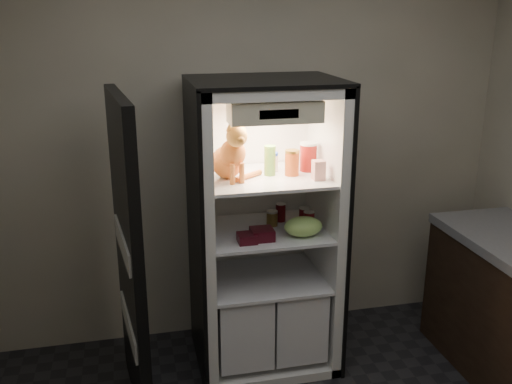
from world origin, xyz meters
TOP-DOWN VIEW (x-y plane):
  - room_shell at (0.00, 0.00)m, footprint 3.60×3.60m
  - refrigerator at (0.00, 1.38)m, footprint 0.90×0.72m
  - fridge_door at (-0.84, 1.07)m, footprint 0.15×0.87m
  - tabby_cat at (-0.22, 1.30)m, footprint 0.33×0.37m
  - parmesan_shaker at (0.03, 1.33)m, footprint 0.07×0.07m
  - mayo_tub at (0.06, 1.42)m, footprint 0.09×0.09m
  - salsa_jar at (0.16, 1.30)m, footprint 0.09×0.09m
  - pepper_jar at (0.29, 1.38)m, footprint 0.11×0.11m
  - cream_carton at (0.29, 1.17)m, footprint 0.07×0.07m
  - soda_can_a at (0.13, 1.44)m, footprint 0.06×0.06m
  - soda_can_b at (0.25, 1.30)m, footprint 0.07×0.07m
  - soda_can_c at (0.26, 1.23)m, footprint 0.07×0.07m
  - condiment_jar at (0.06, 1.38)m, footprint 0.07×0.07m
  - grape_bag at (0.20, 1.17)m, footprint 0.24×0.17m
  - berry_box_left at (-0.16, 1.14)m, footprint 0.11×0.11m
  - berry_box_right at (-0.06, 1.16)m, footprint 0.13×0.13m

SIDE VIEW (x-z plane):
  - refrigerator at x=0.00m, z-range -0.15..1.73m
  - fridge_door at x=-0.84m, z-range -0.01..1.84m
  - berry_box_left at x=-0.16m, z-range 0.94..1.00m
  - berry_box_right at x=-0.06m, z-range 0.94..1.01m
  - condiment_jar at x=0.06m, z-range 0.94..1.04m
  - grape_bag at x=0.20m, z-range 0.94..1.06m
  - soda_can_a at x=0.13m, z-range 0.94..1.06m
  - soda_can_c at x=0.26m, z-range 0.94..1.07m
  - soda_can_b at x=0.25m, z-range 0.94..1.07m
  - cream_carton at x=0.29m, z-range 1.29..1.41m
  - mayo_tub at x=0.06m, z-range 1.29..1.41m
  - salsa_jar at x=0.16m, z-range 1.29..1.45m
  - pepper_jar at x=0.29m, z-range 1.29..1.47m
  - parmesan_shaker at x=0.03m, z-range 1.29..1.47m
  - tabby_cat at x=-0.22m, z-range 1.24..1.62m
  - room_shell at x=0.00m, z-range -0.18..3.42m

